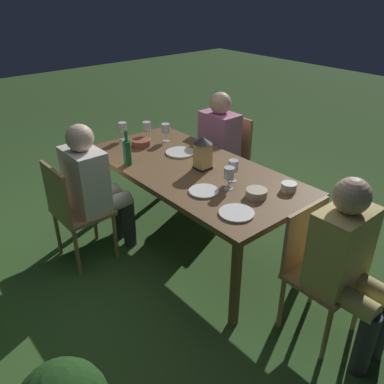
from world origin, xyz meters
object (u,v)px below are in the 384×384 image
at_px(dining_table, 192,174).
at_px(wine_glass_a, 229,174).
at_px(person_in_pink, 214,145).
at_px(plate_b, 237,213).
at_px(wine_glass_d, 123,128).
at_px(bowl_bread, 256,193).
at_px(chair_head_near, 316,266).
at_px(plate_c, 204,191).
at_px(wine_glass_c, 166,129).
at_px(chair_side_right_b, 74,209).
at_px(person_in_cream, 94,184).
at_px(bowl_salad, 289,187).
at_px(person_in_mustard, 349,261).
at_px(bowl_olives, 141,143).
at_px(green_bottle_on_table, 127,152).
at_px(plate_a, 180,152).
at_px(wine_glass_b, 233,167).
at_px(lantern_centerpiece, 203,151).
at_px(chair_side_left_b, 228,154).
at_px(wine_glass_e, 147,127).

height_order(dining_table, wine_glass_a, wine_glass_a).
bearing_deg(person_in_pink, plate_b, 142.34).
distance_m(wine_glass_d, bowl_bread, 1.57).
height_order(chair_head_near, plate_c, chair_head_near).
xyz_separation_m(person_in_pink, plate_b, (-1.17, 0.90, 0.11)).
xyz_separation_m(wine_glass_c, plate_c, (-0.99, 0.41, -0.11)).
height_order(chair_side_right_b, person_in_cream, person_in_cream).
bearing_deg(bowl_salad, person_in_cream, 38.33).
height_order(dining_table, chair_head_near, chair_head_near).
bearing_deg(person_in_mustard, bowl_olives, 1.14).
height_order(wine_glass_c, plate_b, wine_glass_c).
bearing_deg(green_bottle_on_table, person_in_mustard, -168.78).
bearing_deg(plate_c, plate_b, 173.82).
bearing_deg(chair_side_right_b, plate_a, -97.99).
height_order(chair_side_right_b, bowl_salad, chair_side_right_b).
bearing_deg(wine_glass_b, chair_head_near, 174.51).
bearing_deg(bowl_salad, green_bottle_on_table, 29.13).
bearing_deg(person_in_mustard, lantern_centerpiece, -2.47).
bearing_deg(person_in_cream, plate_b, -160.42).
height_order(green_bottle_on_table, wine_glass_b, green_bottle_on_table).
xyz_separation_m(plate_a, plate_b, (-1.03, 0.36, 0.00)).
bearing_deg(wine_glass_c, plate_a, 165.52).
height_order(person_in_cream, plate_b, person_in_cream).
xyz_separation_m(chair_side_left_b, bowl_bread, (-1.10, 0.83, 0.28)).
bearing_deg(plate_a, bowl_bread, 174.59).
distance_m(chair_side_left_b, wine_glass_a, 1.31).
xyz_separation_m(wine_glass_a, plate_a, (0.75, -0.15, -0.11)).
height_order(dining_table, bowl_olives, bowl_olives).
relative_size(chair_side_right_b, wine_glass_e, 5.15).
relative_size(green_bottle_on_table, wine_glass_a, 1.72).
relative_size(chair_side_right_b, plate_a, 3.39).
bearing_deg(dining_table, person_in_pink, -56.54).
bearing_deg(green_bottle_on_table, chair_head_near, -167.46).
distance_m(person_in_mustard, bowl_salad, 0.73).
bearing_deg(person_in_mustard, wine_glass_e, -2.58).
relative_size(wine_glass_d, wine_glass_e, 1.00).
relative_size(wine_glass_a, bowl_bread, 1.12).
xyz_separation_m(person_in_cream, wine_glass_e, (0.34, -0.76, 0.22)).
relative_size(plate_b, bowl_olives, 1.38).
bearing_deg(wine_glass_b, bowl_olives, 6.63).
xyz_separation_m(person_in_cream, bowl_bread, (-1.10, -0.69, 0.13)).
bearing_deg(chair_head_near, bowl_bread, -2.96).
bearing_deg(bowl_bread, wine_glass_b, -10.45).
height_order(person_in_mustard, bowl_salad, person_in_mustard).
height_order(chair_side_left_b, person_in_mustard, person_in_mustard).
relative_size(chair_side_left_b, bowl_salad, 7.82).
xyz_separation_m(person_in_mustard, plate_c, (1.04, 0.20, 0.11)).
relative_size(chair_side_left_b, wine_glass_d, 5.15).
bearing_deg(chair_side_right_b, wine_glass_e, -70.49).
xyz_separation_m(wine_glass_a, wine_glass_c, (1.06, -0.23, 0.00)).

